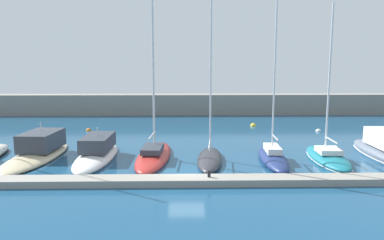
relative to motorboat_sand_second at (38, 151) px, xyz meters
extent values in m
plane|color=navy|center=(12.05, -5.13, -0.53)|extent=(120.00, 120.00, 0.00)
cube|color=gray|center=(12.05, -7.04, -0.31)|extent=(39.23, 1.46, 0.45)
cube|color=gray|center=(12.05, 26.10, 0.98)|extent=(108.00, 3.09, 3.02)
ellipsoid|color=beige|center=(-0.02, -0.40, -0.40)|extent=(3.84, 10.65, 0.84)
ellipsoid|color=black|center=(-0.02, -0.40, -0.51)|extent=(3.87, 10.76, 0.12)
cube|color=#333842|center=(0.04, 0.69, 0.75)|extent=(2.78, 4.31, 1.45)
cube|color=black|center=(0.07, 1.17, 0.96)|extent=(2.33, 1.18, 0.81)
cylinder|color=silver|center=(0.04, 0.69, 1.87)|extent=(0.08, 0.08, 0.79)
ellipsoid|color=white|center=(4.90, -0.78, -0.33)|extent=(2.88, 9.61, 1.02)
cube|color=#333842|center=(4.91, -0.22, 0.74)|extent=(2.14, 4.27, 1.12)
cube|color=black|center=(4.92, 0.68, 0.91)|extent=(1.88, 1.09, 0.63)
cylinder|color=silver|center=(4.91, -0.22, 1.64)|extent=(0.08, 0.08, 0.67)
ellipsoid|color=#B72D28|center=(9.44, -0.56, -0.37)|extent=(3.16, 10.02, 1.08)
cylinder|color=silver|center=(9.47, -0.15, 8.02)|extent=(0.17, 0.17, 15.70)
cylinder|color=silver|center=(9.39, -1.38, 1.52)|extent=(0.33, 3.24, 0.12)
cube|color=#333842|center=(9.41, -1.12, 0.38)|extent=(1.68, 2.96, 0.44)
ellipsoid|color=#2D2D33|center=(13.89, -1.64, -0.36)|extent=(2.63, 7.47, 1.03)
cylinder|color=silver|center=(13.98, -0.78, 6.40)|extent=(0.14, 0.14, 12.49)
cylinder|color=silver|center=(13.80, -2.58, 1.07)|extent=(0.40, 3.06, 0.10)
ellipsoid|color=navy|center=(18.84, -1.70, -0.31)|extent=(2.38, 7.86, 0.99)
cylinder|color=silver|center=(18.86, -1.23, 7.33)|extent=(0.13, 0.13, 14.30)
cylinder|color=silver|center=(18.80, -2.30, 1.53)|extent=(0.23, 2.45, 0.09)
cube|color=silver|center=(18.85, -1.43, 0.42)|extent=(1.22, 2.60, 0.47)
ellipsoid|color=#19707F|center=(23.31, -1.27, -0.35)|extent=(2.89, 7.94, 0.85)
ellipsoid|color=silver|center=(23.31, -1.27, -0.51)|extent=(2.91, 8.02, 0.12)
cylinder|color=silver|center=(23.34, -0.67, 5.87)|extent=(0.15, 0.15, 11.59)
cylinder|color=silver|center=(23.28, -1.95, 1.21)|extent=(0.23, 2.60, 0.10)
cube|color=silver|center=(23.30, -1.47, 0.27)|extent=(1.82, 2.07, 0.40)
ellipsoid|color=slate|center=(28.40, -0.14, -0.25)|extent=(2.98, 9.62, 1.18)
ellipsoid|color=silver|center=(28.40, -0.14, -0.51)|extent=(3.01, 9.72, 0.12)
cube|color=black|center=(28.44, 1.29, 1.23)|extent=(1.89, 1.01, 0.77)
sphere|color=white|center=(27.11, 11.20, -0.53)|extent=(0.59, 0.59, 0.59)
sphere|color=yellow|center=(20.41, 15.02, -0.53)|extent=(0.71, 0.71, 0.71)
sphere|color=orange|center=(0.94, 12.18, -0.53)|extent=(0.57, 0.57, 0.57)
cylinder|color=black|center=(13.47, -7.04, 0.14)|extent=(0.20, 0.20, 0.44)
camera|label=1|loc=(11.91, -29.62, 7.03)|focal=34.55mm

